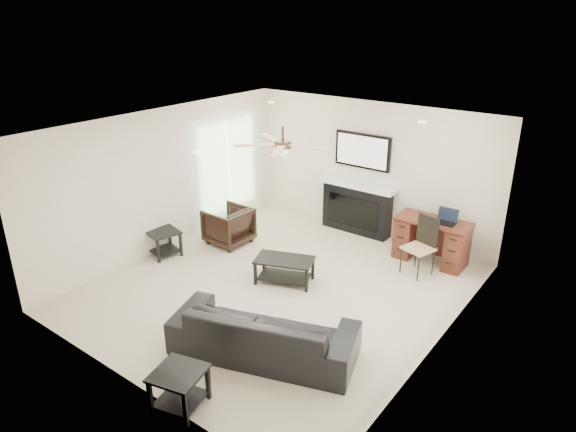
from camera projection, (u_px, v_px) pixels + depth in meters
name	position (u px, v px, depth m)	size (l,w,h in m)	color
room_shell	(292.00, 185.00, 7.28)	(5.50, 5.54, 2.52)	beige
sofa	(264.00, 331.00, 6.31)	(2.28, 0.89, 0.67)	black
armchair	(228.00, 226.00, 9.35)	(0.72, 0.74, 0.68)	black
coffee_table	(284.00, 270.00, 8.05)	(0.90, 0.50, 0.40)	black
end_table_near	(180.00, 389.00, 5.51)	(0.52, 0.52, 0.45)	black
end_table_left	(164.00, 243.00, 8.92)	(0.50, 0.50, 0.45)	black
fireplace_unit	(358.00, 185.00, 9.59)	(1.52, 0.34, 1.91)	black
desk	(431.00, 241.00, 8.64)	(1.22, 0.56, 0.76)	#361F0D
desk_chair	(418.00, 247.00, 8.19)	(0.42, 0.44, 0.97)	black
laptop	(446.00, 217.00, 8.33)	(0.33, 0.24, 0.23)	black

